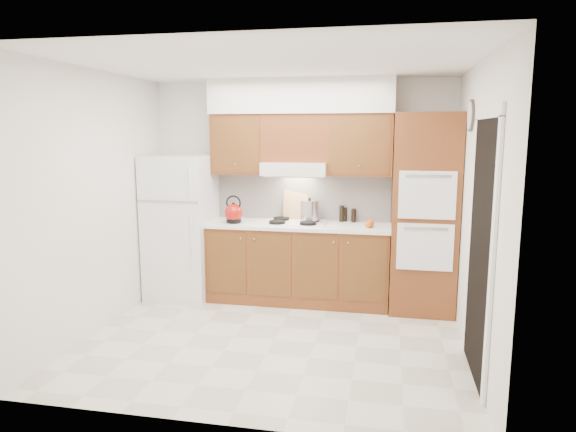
# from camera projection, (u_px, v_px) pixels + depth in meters

# --- Properties ---
(floor) EXTENTS (3.60, 3.60, 0.00)m
(floor) POSITION_uv_depth(u_px,v_px,m) (274.00, 340.00, 4.98)
(floor) COLOR beige
(floor) RESTS_ON ground
(ceiling) EXTENTS (3.60, 3.60, 0.00)m
(ceiling) POSITION_uv_depth(u_px,v_px,m) (273.00, 63.00, 4.56)
(ceiling) COLOR white
(ceiling) RESTS_ON wall_back
(wall_back) EXTENTS (3.60, 0.02, 2.60)m
(wall_back) POSITION_uv_depth(u_px,v_px,m) (301.00, 190.00, 6.22)
(wall_back) COLOR white
(wall_back) RESTS_ON floor
(wall_left) EXTENTS (0.02, 3.00, 2.60)m
(wall_left) POSITION_uv_depth(u_px,v_px,m) (98.00, 203.00, 5.11)
(wall_left) COLOR white
(wall_left) RESTS_ON floor
(wall_right) EXTENTS (0.02, 3.00, 2.60)m
(wall_right) POSITION_uv_depth(u_px,v_px,m) (477.00, 214.00, 4.43)
(wall_right) COLOR white
(wall_right) RESTS_ON floor
(fridge) EXTENTS (0.75, 0.72, 1.72)m
(fridge) POSITION_uv_depth(u_px,v_px,m) (181.00, 227.00, 6.21)
(fridge) COLOR white
(fridge) RESTS_ON floor
(base_cabinets) EXTENTS (2.11, 0.60, 0.90)m
(base_cabinets) POSITION_uv_depth(u_px,v_px,m) (298.00, 264.00, 6.07)
(base_cabinets) COLOR brown
(base_cabinets) RESTS_ON floor
(countertop) EXTENTS (2.13, 0.62, 0.04)m
(countertop) POSITION_uv_depth(u_px,v_px,m) (298.00, 225.00, 5.98)
(countertop) COLOR white
(countertop) RESTS_ON base_cabinets
(backsplash) EXTENTS (2.11, 0.03, 0.56)m
(backsplash) POSITION_uv_depth(u_px,v_px,m) (303.00, 197.00, 6.22)
(backsplash) COLOR white
(backsplash) RESTS_ON countertop
(oven_cabinet) EXTENTS (0.70, 0.65, 2.20)m
(oven_cabinet) POSITION_uv_depth(u_px,v_px,m) (424.00, 214.00, 5.67)
(oven_cabinet) COLOR brown
(oven_cabinet) RESTS_ON floor
(upper_cab_left) EXTENTS (0.63, 0.33, 0.70)m
(upper_cab_left) POSITION_uv_depth(u_px,v_px,m) (240.00, 144.00, 6.11)
(upper_cab_left) COLOR brown
(upper_cab_left) RESTS_ON wall_back
(upper_cab_right) EXTENTS (0.73, 0.33, 0.70)m
(upper_cab_right) POSITION_uv_depth(u_px,v_px,m) (360.00, 145.00, 5.84)
(upper_cab_right) COLOR brown
(upper_cab_right) RESTS_ON wall_back
(range_hood) EXTENTS (0.75, 0.45, 0.15)m
(range_hood) POSITION_uv_depth(u_px,v_px,m) (295.00, 168.00, 5.97)
(range_hood) COLOR silver
(range_hood) RESTS_ON wall_back
(upper_cab_over_hood) EXTENTS (0.75, 0.33, 0.55)m
(upper_cab_over_hood) POSITION_uv_depth(u_px,v_px,m) (296.00, 138.00, 5.97)
(upper_cab_over_hood) COLOR brown
(upper_cab_over_hood) RESTS_ON range_hood
(soffit) EXTENTS (2.13, 0.36, 0.40)m
(soffit) POSITION_uv_depth(u_px,v_px,m) (301.00, 96.00, 5.86)
(soffit) COLOR silver
(soffit) RESTS_ON wall_back
(cooktop) EXTENTS (0.74, 0.50, 0.01)m
(cooktop) POSITION_uv_depth(u_px,v_px,m) (294.00, 223.00, 6.01)
(cooktop) COLOR white
(cooktop) RESTS_ON countertop
(doorway) EXTENTS (0.02, 0.90, 2.10)m
(doorway) POSITION_uv_depth(u_px,v_px,m) (480.00, 251.00, 4.13)
(doorway) COLOR black
(doorway) RESTS_ON floor
(wall_clock) EXTENTS (0.02, 0.30, 0.30)m
(wall_clock) POSITION_uv_depth(u_px,v_px,m) (471.00, 115.00, 4.83)
(wall_clock) COLOR #3F3833
(wall_clock) RESTS_ON wall_right
(kettle) EXTENTS (0.22, 0.22, 0.22)m
(kettle) POSITION_uv_depth(u_px,v_px,m) (234.00, 213.00, 6.00)
(kettle) COLOR #99120B
(kettle) RESTS_ON countertop
(cutting_board) EXTENTS (0.31, 0.11, 0.40)m
(cutting_board) POSITION_uv_depth(u_px,v_px,m) (296.00, 203.00, 6.21)
(cutting_board) COLOR tan
(cutting_board) RESTS_ON countertop
(stock_pot) EXTENTS (0.26, 0.26, 0.22)m
(stock_pot) POSITION_uv_depth(u_px,v_px,m) (309.00, 211.00, 6.03)
(stock_pot) COLOR #B7B6BB
(stock_pot) RESTS_ON cooktop
(condiment_a) EXTENTS (0.07, 0.07, 0.20)m
(condiment_a) POSITION_uv_depth(u_px,v_px,m) (342.00, 214.00, 6.08)
(condiment_a) COLOR black
(condiment_a) RESTS_ON countertop
(condiment_b) EXTENTS (0.06, 0.06, 0.17)m
(condiment_b) POSITION_uv_depth(u_px,v_px,m) (345.00, 214.00, 6.12)
(condiment_b) COLOR black
(condiment_b) RESTS_ON countertop
(condiment_c) EXTENTS (0.07, 0.07, 0.16)m
(condiment_c) POSITION_uv_depth(u_px,v_px,m) (354.00, 215.00, 6.05)
(condiment_c) COLOR black
(condiment_c) RESTS_ON countertop
(orange_near) EXTENTS (0.09, 0.09, 0.08)m
(orange_near) POSITION_uv_depth(u_px,v_px,m) (369.00, 224.00, 5.71)
(orange_near) COLOR orange
(orange_near) RESTS_ON countertop
(orange_far) EXTENTS (0.10, 0.10, 0.08)m
(orange_far) POSITION_uv_depth(u_px,v_px,m) (371.00, 223.00, 5.76)
(orange_far) COLOR orange
(orange_far) RESTS_ON countertop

